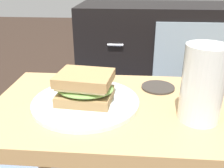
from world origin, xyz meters
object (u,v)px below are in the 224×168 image
Objects in this scene: coaster at (158,87)px; sandwich_front at (85,87)px; beer_glass at (202,86)px; tv_cabinet at (162,55)px; plate at (86,102)px.

sandwich_front is at bearing -149.79° from coaster.
beer_glass is (0.24, -0.05, 0.03)m from sandwich_front.
beer_glass is 1.82× the size of coaster.
tv_cabinet is at bearing 82.62° from coaster.
tv_cabinet is 1.01m from plate.
sandwich_front is (-0.29, -0.95, 0.21)m from tv_cabinet.
tv_cabinet is 11.06× the size of coaster.
coaster is (-0.11, -0.85, 0.17)m from tv_cabinet.
plate is 0.20m from coaster.
tv_cabinet is at bearing 73.36° from sandwich_front.
beer_glass reaches higher than sandwich_front.
beer_glass is 0.18m from coaster.
sandwich_front is at bearing -106.64° from tv_cabinet.
sandwich_front is at bearing 169.51° from beer_glass.
beer_glass reaches higher than plate.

